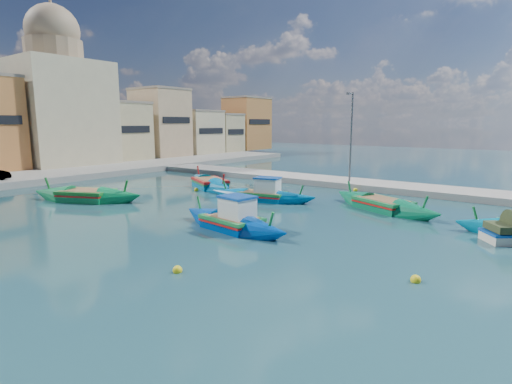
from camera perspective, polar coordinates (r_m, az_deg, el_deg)
ground at (r=17.70m, az=7.87°, el=-8.24°), size 160.00×160.00×0.00m
east_quay at (r=34.15m, az=22.74°, el=0.27°), size 4.00×70.00×0.50m
north_quay at (r=43.03m, az=-32.63°, el=1.37°), size 80.00×8.00×0.60m
north_townhouses at (r=52.07m, az=-29.11°, el=8.08°), size 83.20×7.87×10.19m
church_block at (r=54.17m, az=-26.43°, el=11.93°), size 10.00×10.00×19.10m
quay_street_lamp at (r=35.18m, az=13.38°, el=7.72°), size 1.18×0.16×8.00m
luzzu_turquoise_cabin at (r=28.45m, az=0.86°, el=-0.60°), size 3.74×8.38×2.63m
luzzu_blue_cabin at (r=20.88m, az=-3.41°, el=-4.40°), size 2.97×8.01×2.77m
luzzu_cyan_mid at (r=34.38m, az=-6.60°, el=1.09°), size 6.23×9.17×2.73m
luzzu_green at (r=30.78m, az=-23.04°, el=-0.64°), size 5.67×8.85×2.75m
luzzu_blue_south at (r=26.65m, az=17.64°, el=-1.89°), size 5.49×8.84×2.54m
mooring_buoys at (r=22.57m, az=-4.19°, el=-4.00°), size 25.13×20.11×0.36m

